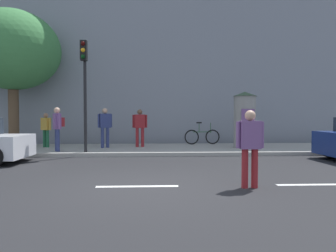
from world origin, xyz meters
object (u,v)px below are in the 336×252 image
object	(u,v)px
traffic_light	(84,78)
pedestrian_in_dark_shirt	(140,125)
pedestrian_in_light_jacket	(46,127)
pedestrian_in_red_top	(250,142)
pedestrian_with_bag	(105,124)
pedestrian_with_backpack	(58,125)
bicycle_leaning	(202,136)
street_tree	(13,51)
poster_column	(245,119)

from	to	relation	value
traffic_light	pedestrian_in_dark_shirt	xyz separation A→B (m)	(2.00, 2.04, -1.85)
pedestrian_in_dark_shirt	pedestrian_in_light_jacket	bearing A→B (deg)	179.24
pedestrian_in_red_top	pedestrian_with_bag	distance (m)	8.38
pedestrian_in_dark_shirt	pedestrian_with_backpack	bearing A→B (deg)	-153.41
pedestrian_with_bag	bicycle_leaning	distance (m)	4.77
bicycle_leaning	street_tree	bearing A→B (deg)	-177.76
pedestrian_in_light_jacket	bicycle_leaning	xyz separation A→B (m)	(7.15, 1.11, -0.49)
poster_column	pedestrian_in_light_jacket	size ratio (longest dim) A/B	1.62
pedestrian_with_bag	pedestrian_in_dark_shirt	distance (m)	1.53
pedestrian_with_bag	pedestrian_in_dark_shirt	size ratio (longest dim) A/B	1.03
pedestrian_in_light_jacket	bicycle_leaning	distance (m)	7.26
bicycle_leaning	pedestrian_in_light_jacket	bearing A→B (deg)	-171.20
pedestrian_in_light_jacket	pedestrian_with_backpack	bearing A→B (deg)	-58.29
pedestrian_with_bag	pedestrian_in_dark_shirt	xyz separation A→B (m)	(1.51, 0.26, -0.03)
street_tree	pedestrian_with_backpack	size ratio (longest dim) A/B	3.63
pedestrian_with_backpack	pedestrian_in_dark_shirt	world-z (taller)	pedestrian_with_backpack
pedestrian_in_light_jacket	pedestrian_in_red_top	bearing A→B (deg)	-47.86
pedestrian_with_bag	pedestrian_in_light_jacket	distance (m)	2.67
pedestrian_in_dark_shirt	pedestrian_in_light_jacket	world-z (taller)	pedestrian_in_dark_shirt
pedestrian_with_bag	bicycle_leaning	size ratio (longest dim) A/B	0.98
poster_column	street_tree	xyz separation A→B (m)	(-10.50, 1.31, 3.16)
street_tree	pedestrian_in_red_top	size ratio (longest dim) A/B	3.76
pedestrian_in_red_top	pedestrian_in_dark_shirt	size ratio (longest dim) A/B	0.99
poster_column	bicycle_leaning	size ratio (longest dim) A/B	1.39
poster_column	pedestrian_in_dark_shirt	distance (m)	4.64
pedestrian_in_dark_shirt	bicycle_leaning	xyz separation A→B (m)	(2.99, 1.16, -0.61)
poster_column	street_tree	bearing A→B (deg)	172.90
poster_column	pedestrian_in_dark_shirt	bearing A→B (deg)	173.90
poster_column	pedestrian_with_backpack	distance (m)	7.84
pedestrian_with_backpack	street_tree	bearing A→B (deg)	138.81
street_tree	pedestrian_in_red_top	world-z (taller)	street_tree
pedestrian_with_bag	pedestrian_in_red_top	bearing A→B (deg)	-59.94
street_tree	pedestrian_in_light_jacket	size ratio (longest dim) A/B	4.12
pedestrian_with_backpack	bicycle_leaning	bearing A→B (deg)	24.04
traffic_light	pedestrian_in_dark_shirt	world-z (taller)	traffic_light
poster_column	pedestrian_with_bag	distance (m)	6.13
pedestrian_in_red_top	pedestrian_in_dark_shirt	distance (m)	7.98
pedestrian_with_bag	pedestrian_in_dark_shirt	world-z (taller)	pedestrian_with_bag
pedestrian_with_backpack	pedestrian_with_bag	bearing A→B (deg)	38.71
bicycle_leaning	traffic_light	bearing A→B (deg)	-147.35
poster_column	pedestrian_with_bag	size ratio (longest dim) A/B	1.42
poster_column	pedestrian_with_backpack	bearing A→B (deg)	-172.04
street_tree	pedestrian_with_backpack	distance (m)	4.96
pedestrian_in_dark_shirt	bicycle_leaning	distance (m)	3.27
pedestrian_in_light_jacket	traffic_light	bearing A→B (deg)	-44.03
traffic_light	poster_column	distance (m)	6.97
traffic_light	street_tree	world-z (taller)	street_tree
street_tree	pedestrian_in_red_top	bearing A→B (deg)	-44.16
pedestrian_in_dark_shirt	pedestrian_in_light_jacket	size ratio (longest dim) A/B	1.11
pedestrian_in_red_top	bicycle_leaning	xyz separation A→B (m)	(0.31, 8.67, -0.44)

